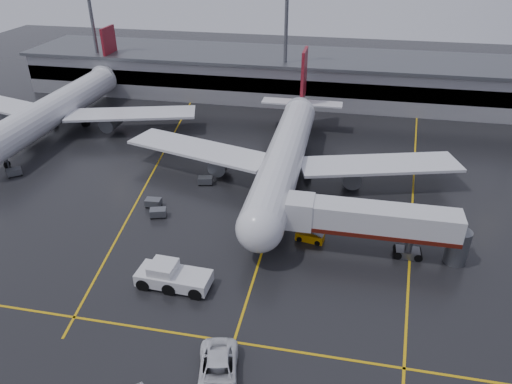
# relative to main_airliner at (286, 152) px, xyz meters

# --- Properties ---
(ground) EXTENTS (220.00, 220.00, 0.00)m
(ground) POSITION_rel_main_airliner_xyz_m (0.00, -9.70, -4.21)
(ground) COLOR black
(ground) RESTS_ON ground
(apron_line_centre) EXTENTS (0.25, 90.00, 0.02)m
(apron_line_centre) POSITION_rel_main_airliner_xyz_m (0.00, -9.70, -4.20)
(apron_line_centre) COLOR gold
(apron_line_centre) RESTS_ON ground
(apron_line_stop) EXTENTS (60.00, 0.25, 0.02)m
(apron_line_stop) POSITION_rel_main_airliner_xyz_m (0.00, -31.70, -4.20)
(apron_line_stop) COLOR gold
(apron_line_stop) RESTS_ON ground
(apron_line_left) EXTENTS (9.99, 69.35, 0.02)m
(apron_line_left) POSITION_rel_main_airliner_xyz_m (-20.00, 0.30, -4.20)
(apron_line_left) COLOR gold
(apron_line_left) RESTS_ON ground
(apron_line_right) EXTENTS (7.57, 69.64, 0.02)m
(apron_line_right) POSITION_rel_main_airliner_xyz_m (18.00, 0.30, -4.20)
(apron_line_right) COLOR gold
(apron_line_right) RESTS_ON ground
(terminal) EXTENTS (122.00, 19.00, 8.60)m
(terminal) POSITION_rel_main_airliner_xyz_m (0.00, 38.23, 0.11)
(terminal) COLOR gray
(terminal) RESTS_ON ground
(light_mast_left) EXTENTS (3.00, 1.20, 25.45)m
(light_mast_left) POSITION_rel_main_airliner_xyz_m (-45.00, 32.30, 10.27)
(light_mast_left) COLOR #595B60
(light_mast_left) RESTS_ON ground
(light_mast_mid) EXTENTS (3.00, 1.20, 25.45)m
(light_mast_mid) POSITION_rel_main_airliner_xyz_m (-5.00, 32.30, 10.27)
(light_mast_mid) COLOR #595B60
(light_mast_mid) RESTS_ON ground
(main_airliner) EXTENTS (48.80, 45.60, 14.10)m
(main_airliner) POSITION_rel_main_airliner_xyz_m (0.00, 0.00, 0.00)
(main_airliner) COLOR silver
(main_airliner) RESTS_ON ground
(second_airliner) EXTENTS (48.80, 45.60, 14.10)m
(second_airliner) POSITION_rel_main_airliner_xyz_m (-42.00, 12.00, 0.00)
(second_airliner) COLOR silver
(second_airliner) RESTS_ON ground
(jet_bridge) EXTENTS (19.90, 3.40, 6.05)m
(jet_bridge) POSITION_rel_main_airliner_xyz_m (11.87, -15.70, -0.28)
(jet_bridge) COLOR silver
(jet_bridge) RESTS_ON ground
(pushback_tractor) EXTENTS (7.67, 3.56, 2.69)m
(pushback_tractor) POSITION_rel_main_airliner_xyz_m (-7.97, -25.47, -3.14)
(pushback_tractor) COLOR silver
(pushback_tractor) RESTS_ON ground
(belt_loader) EXTENTS (3.43, 2.01, 2.05)m
(belt_loader) POSITION_rel_main_airliner_xyz_m (5.05, -14.77, -3.70)
(belt_loader) COLOR #C57A02
(belt_loader) RESTS_ON ground
(service_van_a) EXTENTS (4.56, 7.38, 1.91)m
(service_van_a) POSITION_rel_main_airliner_xyz_m (-0.28, -35.89, -3.26)
(service_van_a) COLOR white
(service_van_a) RESTS_ON ground
(baggage_cart_a) EXTENTS (2.30, 1.84, 1.12)m
(baggage_cart_a) POSITION_rel_main_airliner_xyz_m (-14.26, -13.41, -3.58)
(baggage_cart_a) COLOR #595B60
(baggage_cart_a) RESTS_ON ground
(baggage_cart_b) EXTENTS (2.08, 1.43, 1.12)m
(baggage_cart_b) POSITION_rel_main_airliner_xyz_m (-15.79, -11.18, -3.58)
(baggage_cart_b) COLOR #595B60
(baggage_cart_b) RESTS_ON ground
(baggage_cart_c) EXTENTS (2.22, 1.68, 1.12)m
(baggage_cart_c) POSITION_rel_main_airliner_xyz_m (-10.89, -3.91, -3.58)
(baggage_cart_c) COLOR #595B60
(baggage_cart_c) RESTS_ON ground
(baggage_cart_d) EXTENTS (2.35, 1.98, 1.12)m
(baggage_cart_d) POSITION_rel_main_airliner_xyz_m (-46.07, 1.34, -3.58)
(baggage_cart_d) COLOR #595B60
(baggage_cart_d) RESTS_ON ground
(baggage_cart_e) EXTENTS (2.36, 2.30, 1.12)m
(baggage_cart_e) POSITION_rel_main_airliner_xyz_m (-39.13, -6.97, -3.58)
(baggage_cart_e) COLOR #595B60
(baggage_cart_e) RESTS_ON ground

